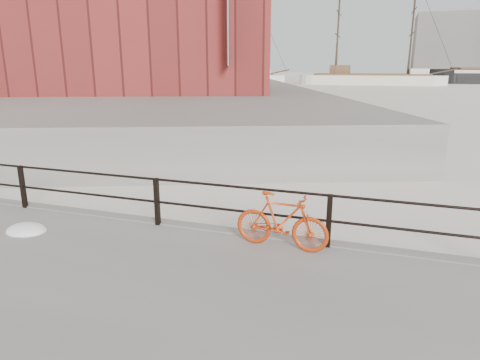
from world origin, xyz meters
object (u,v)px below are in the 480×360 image
Objects in this scene: bicycle at (282,221)px; schooner_mid at (370,85)px; workboat_far at (142,91)px; schooner_left at (233,83)px; workboat_near at (163,99)px.

schooner_mid reaches higher than bicycle.
schooner_mid is at bearing 95.08° from bicycle.
schooner_mid is 2.46× the size of workboat_far.
schooner_mid reaches higher than schooner_left.
workboat_near is at bearing 125.61° from bicycle.
workboat_far is (-31.48, 47.27, -0.87)m from bicycle.
workboat_near is at bearing -116.26° from schooner_mid.
schooner_left is (-26.54, -0.69, 0.00)m from schooner_mid.
workboat_far is at bearing -137.12° from schooner_mid.
schooner_left is at bearing 114.13° from bicycle.
workboat_far is (-10.53, 13.23, 0.00)m from workboat_near.
bicycle is at bearing -90.78° from schooner_mid.
schooner_left is at bearing 94.66° from workboat_near.
schooner_mid is (-1.45, 77.04, -0.87)m from bicycle.
schooner_mid is 26.55m from schooner_left.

